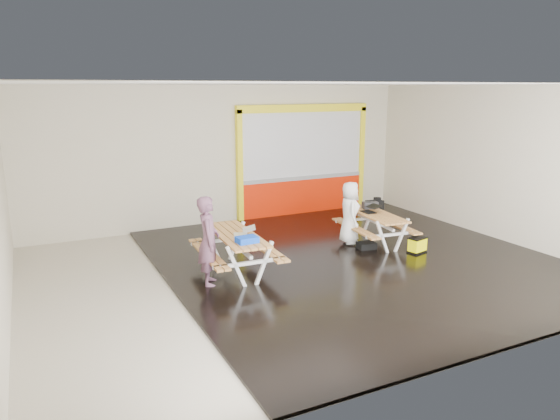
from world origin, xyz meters
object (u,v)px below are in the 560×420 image
toolbox (370,205)px  dark_case (366,245)px  backpack (377,207)px  laptop_right (370,210)px  blue_pouch (247,240)px  picnic_table_left (236,243)px  person_right (350,213)px  picnic_table_right (375,221)px  person_left (209,241)px  fluke_bag (417,245)px  laptop_left (244,233)px

toolbox → dark_case: toolbox is taller
backpack → laptop_right: bearing=-137.3°
blue_pouch → dark_case: blue_pouch is taller
picnic_table_left → person_right: size_ratio=1.50×
picnic_table_right → person_left: size_ratio=1.21×
toolbox → fluke_bag: 1.53m
dark_case → laptop_right: bearing=47.9°
backpack → person_right: bearing=-156.1°
person_right → dark_case: bearing=-143.4°
person_right → toolbox: size_ratio=3.67×
dark_case → fluke_bag: (0.81, -0.69, 0.09)m
backpack → dark_case: backpack is taller
toolbox → blue_pouch: bearing=-159.0°
blue_pouch → dark_case: size_ratio=0.98×
toolbox → dark_case: bearing=-129.2°
picnic_table_right → laptop_right: 0.27m
laptop_right → toolbox: toolbox is taller
laptop_left → laptop_right: bearing=11.7°
picnic_table_right → backpack: backpack is taller
person_left → dark_case: size_ratio=4.29×
picnic_table_right → laptop_right: size_ratio=5.11×
blue_pouch → dark_case: (3.06, 0.70, -0.72)m
picnic_table_left → laptop_left: laptop_left is taller
picnic_table_right → toolbox: bearing=69.3°
person_right → dark_case: person_right is taller
laptop_left → toolbox: bearing=15.6°
laptop_left → backpack: (3.92, 1.23, -0.18)m
fluke_bag → blue_pouch: bearing=-179.9°
laptop_left → laptop_right: 3.40m
person_left → laptop_left: (0.72, 0.15, 0.02)m
laptop_left → picnic_table_left: bearing=113.0°
toolbox → laptop_right: bearing=-124.8°
backpack → fluke_bag: size_ratio=1.09×
person_right → dark_case: 0.81m
toolbox → backpack: bearing=32.9°
person_left → backpack: (4.64, 1.38, -0.17)m
picnic_table_left → picnic_table_right: size_ratio=1.06×
person_right → backpack: 1.21m
backpack → blue_pouch: bearing=-157.7°
fluke_bag → laptop_right: bearing=112.0°
picnic_table_right → person_left: person_left is taller
picnic_table_right → person_right: bearing=160.0°
laptop_left → blue_pouch: laptop_left is taller
fluke_bag → laptop_left: bearing=173.8°
picnic_table_left → laptop_right: laptop_right is taller
blue_pouch → fluke_bag: 3.92m
toolbox → backpack: toolbox is taller
dark_case → blue_pouch: bearing=-167.2°
laptop_left → blue_pouch: bearing=-104.4°
picnic_table_right → laptop_right: bearing=105.7°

